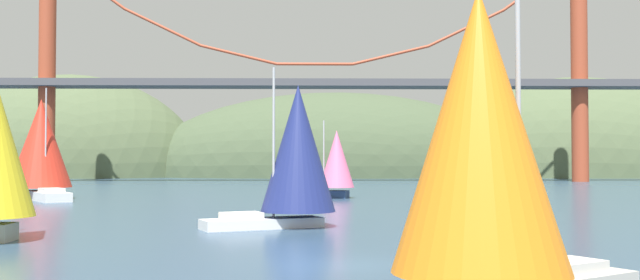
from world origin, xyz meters
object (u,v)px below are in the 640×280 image
Objects in this scene: sailboat_scarlet_sail at (41,146)px; sailboat_navy_sail at (296,152)px; sailboat_orange_sail at (482,137)px; sailboat_pink_spinnaker at (335,162)px.

sailboat_scarlet_sail is 1.18× the size of sailboat_navy_sail.
sailboat_orange_sail is 1.03× the size of sailboat_navy_sail.
sailboat_navy_sail is at bearing 103.47° from sailboat_orange_sail.
sailboat_scarlet_sail reaches higher than sailboat_navy_sail.
sailboat_orange_sail reaches higher than sailboat_navy_sail.
sailboat_navy_sail is (24.64, -27.97, -0.89)m from sailboat_scarlet_sail.
sailboat_pink_spinnaker is 51.24m from sailboat_orange_sail.
sailboat_navy_sail reaches higher than sailboat_pink_spinnaker.
sailboat_orange_sail is at bearing -87.92° from sailboat_pink_spinnaker.
sailboat_navy_sail is (-5.15, 21.52, -0.16)m from sailboat_orange_sail.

